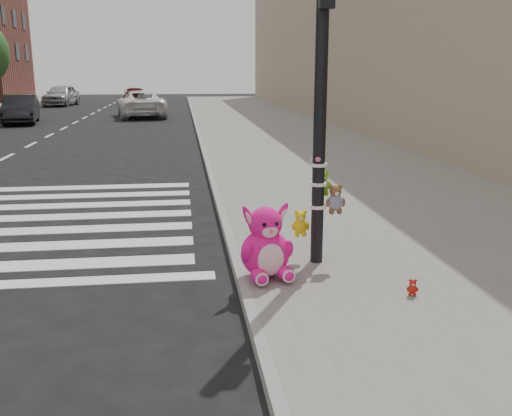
{
  "coord_description": "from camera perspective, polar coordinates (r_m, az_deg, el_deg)",
  "views": [
    {
      "loc": [
        0.87,
        -5.24,
        2.62
      ],
      "look_at": [
        1.87,
        2.39,
        0.75
      ],
      "focal_mm": 40.0,
      "sensor_mm": 36.0,
      "label": 1
    }
  ],
  "objects": [
    {
      "name": "pink_bunny",
      "position": [
        6.94,
        1.0,
        -3.95
      ],
      "size": [
        0.69,
        0.77,
        0.94
      ],
      "rotation": [
        0.0,
        0.0,
        0.19
      ],
      "color": "#FF158E",
      "rests_on": "sidewalk_near"
    },
    {
      "name": "car_maroon_near",
      "position": [
        47.82,
        -12.02,
        10.96
      ],
      "size": [
        1.95,
        4.32,
        1.23
      ],
      "primitive_type": "imported",
      "rotation": [
        0.0,
        0.0,
        3.2
      ],
      "color": "#57181B",
      "rests_on": "ground"
    },
    {
      "name": "car_white_near",
      "position": [
        33.42,
        -11.43,
        10.17
      ],
      "size": [
        3.18,
        5.62,
        1.48
      ],
      "primitive_type": "imported",
      "rotation": [
        0.0,
        0.0,
        3.28
      ],
      "color": "white",
      "rests_on": "ground"
    },
    {
      "name": "car_silver_deep",
      "position": [
        45.74,
        -18.9,
        10.64
      ],
      "size": [
        2.32,
        4.77,
        1.57
      ],
      "primitive_type": "imported",
      "rotation": [
        0.0,
        0.0,
        -0.11
      ],
      "color": "#B7B7BC",
      "rests_on": "ground"
    },
    {
      "name": "bld_near",
      "position": [
        27.12,
        14.13,
        18.3
      ],
      "size": [
        5.0,
        60.0,
        10.0
      ],
      "primitive_type": "cube",
      "color": "gray",
      "rests_on": "ground"
    },
    {
      "name": "ground",
      "position": [
        5.93,
        -15.51,
        -13.13
      ],
      "size": [
        120.0,
        120.0,
        0.0
      ],
      "primitive_type": "plane",
      "color": "black",
      "rests_on": "ground"
    },
    {
      "name": "red_teddy",
      "position": [
        6.71,
        15.38,
        -7.65
      ],
      "size": [
        0.15,
        0.12,
        0.2
      ],
      "primitive_type": null,
      "rotation": [
        0.0,
        0.0,
        -0.24
      ],
      "color": "#B61E12",
      "rests_on": "sidewalk_near"
    },
    {
      "name": "car_dark_far",
      "position": [
        31.18,
        -22.47,
        9.11
      ],
      "size": [
        2.16,
        4.45,
        1.41
      ],
      "primitive_type": "imported",
      "rotation": [
        0.0,
        0.0,
        0.16
      ],
      "color": "black",
      "rests_on": "ground"
    },
    {
      "name": "sidewalk_near",
      "position": [
        16.0,
        7.65,
        4.36
      ],
      "size": [
        7.0,
        80.0,
        0.14
      ],
      "primitive_type": "cube",
      "color": "slate",
      "rests_on": "ground"
    },
    {
      "name": "curb_edge",
      "position": [
        15.47,
        -4.83,
        4.12
      ],
      "size": [
        0.12,
        80.0,
        0.15
      ],
      "primitive_type": "cube",
      "color": "gray",
      "rests_on": "ground"
    },
    {
      "name": "signal_pole",
      "position": [
        7.31,
        6.46,
        7.35
      ],
      "size": [
        0.68,
        0.48,
        4.0
      ],
      "color": "black",
      "rests_on": "sidewalk_near"
    }
  ]
}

